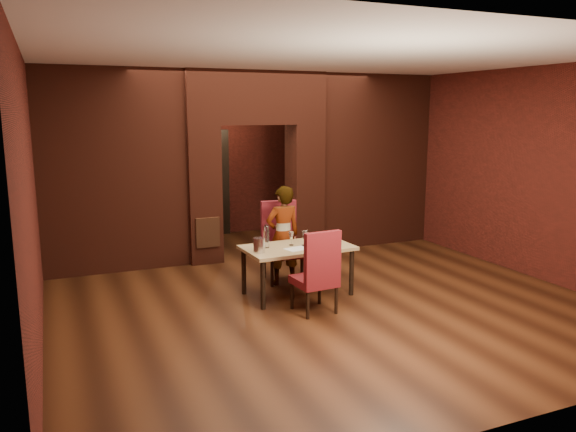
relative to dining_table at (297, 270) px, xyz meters
name	(u,v)px	position (x,y,z in m)	size (l,w,h in m)	color
floor	(303,287)	(0.21, 0.29, -0.35)	(8.00, 8.00, 0.00)	#402010
ceiling	(304,61)	(0.21, 0.29, 2.85)	(7.00, 8.00, 0.04)	silver
wall_back	(222,157)	(0.21, 4.29, 1.25)	(7.00, 0.04, 3.20)	maroon
wall_front	(521,235)	(0.21, -3.71, 1.25)	(7.00, 0.04, 3.20)	maroon
wall_left	(32,192)	(-3.29, 0.29, 1.25)	(0.04, 8.00, 3.20)	maroon
wall_right	(495,168)	(3.71, 0.29, 1.25)	(0.04, 8.00, 3.20)	maroon
pillar_left	(202,194)	(-0.74, 2.29, 0.80)	(0.55, 0.55, 2.30)	maroon
pillar_right	(305,188)	(1.16, 2.29, 0.80)	(0.55, 0.55, 2.30)	maroon
lintel	(254,98)	(0.21, 2.29, 2.40)	(2.45, 0.55, 0.90)	maroon
wing_wall_left	(114,171)	(-2.15, 2.29, 1.25)	(2.27, 0.35, 3.20)	maroon
wing_wall_right	(372,161)	(2.58, 2.29, 1.25)	(2.27, 0.35, 3.20)	maroon
vent_panel	(208,233)	(-0.74, 1.99, 0.20)	(0.40, 0.03, 0.50)	brown
rear_door	(205,185)	(-0.19, 4.23, 0.70)	(0.90, 0.08, 2.10)	black
rear_door_frame	(205,185)	(-0.19, 4.19, 0.70)	(1.02, 0.04, 2.22)	black
dining_table	(297,270)	(0.00, 0.00, 0.00)	(1.49, 0.84, 0.70)	tan
chair_far	(283,242)	(0.06, 0.67, 0.25)	(0.54, 0.54, 1.20)	maroon
chair_near	(314,270)	(-0.08, -0.70, 0.19)	(0.49, 0.49, 1.08)	maroon
person_seated	(283,235)	(0.01, 0.56, 0.39)	(0.54, 0.35, 1.47)	white
wine_glass_a	(291,239)	(-0.06, 0.09, 0.44)	(0.08, 0.08, 0.19)	white
wine_glass_b	(306,239)	(0.12, -0.01, 0.44)	(0.08, 0.08, 0.19)	white
wine_glass_c	(304,238)	(0.10, -0.01, 0.45)	(0.09, 0.09, 0.21)	silver
tasting_sheet	(297,249)	(-0.08, -0.15, 0.35)	(0.31, 0.23, 0.00)	silver
wine_bucket	(259,245)	(-0.61, -0.12, 0.44)	(0.16, 0.16, 0.19)	silver
water_bottle	(266,236)	(-0.43, 0.09, 0.51)	(0.07, 0.07, 0.32)	white
potted_plant	(324,264)	(0.76, 0.66, -0.15)	(0.35, 0.30, 0.39)	#2F5A20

